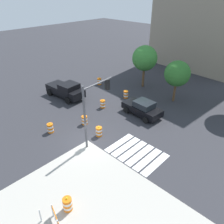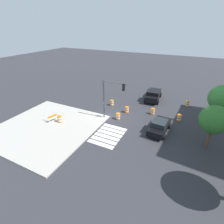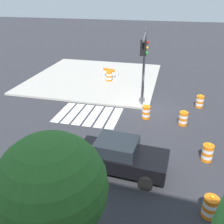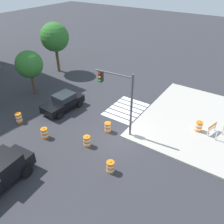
{
  "view_description": "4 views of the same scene",
  "coord_description": "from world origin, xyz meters",
  "views": [
    {
      "loc": [
        12.14,
        -9.49,
        11.87
      ],
      "look_at": [
        -0.41,
        3.48,
        1.4
      ],
      "focal_mm": 35.01,
      "sensor_mm": 36.0,
      "label": 1
    },
    {
      "loc": [
        18.48,
        9.43,
        11.71
      ],
      "look_at": [
        0.89,
        0.77,
        1.41
      ],
      "focal_mm": 26.86,
      "sensor_mm": 36.0,
      "label": 2
    },
    {
      "loc": [
        -1.35,
        16.46,
        7.85
      ],
      "look_at": [
        2.08,
        2.72,
        0.9
      ],
      "focal_mm": 39.8,
      "sensor_mm": 36.0,
      "label": 3
    },
    {
      "loc": [
        -12.75,
        -7.7,
        12.28
      ],
      "look_at": [
        1.96,
        2.14,
        0.68
      ],
      "focal_mm": 36.37,
      "sensor_mm": 36.0,
      "label": 4
    }
  ],
  "objects": [
    {
      "name": "construction_barricade",
      "position": [
        4.56,
        -6.39,
        0.72
      ],
      "size": [
        1.4,
        1.09,
        1.0
      ],
      "color": "silver",
      "rests_on": "sidewalk_corner"
    },
    {
      "name": "pickup_truck",
      "position": [
        -8.55,
        3.98,
        0.97
      ],
      "size": [
        5.28,
        2.66,
        1.92
      ],
      "color": "black",
      "rests_on": "ground"
    },
    {
      "name": "traffic_barrel_median_far",
      "position": [
        -3.59,
        -1.45,
        0.45
      ],
      "size": [
        0.56,
        0.56,
        1.02
      ],
      "color": "orange",
      "rests_on": "ground"
    },
    {
      "name": "office_building_far",
      "position": [
        -3.03,
        27.63,
        9.67
      ],
      "size": [
        14.66,
        10.95,
        19.35
      ],
      "primitive_type": "cube",
      "rotation": [
        0.0,
        0.0,
        -0.07
      ],
      "color": "gray",
      "rests_on": "ground"
    },
    {
      "name": "crosswalk_stripes",
      "position": [
        4.0,
        1.8,
        0.01
      ],
      "size": [
        4.35,
        3.2,
        0.02
      ],
      "color": "silver",
      "rests_on": "ground"
    },
    {
      "name": "sports_car",
      "position": [
        0.59,
        7.01,
        0.81
      ],
      "size": [
        4.41,
        2.35,
        1.63
      ],
      "color": "black",
      "rests_on": "ground"
    },
    {
      "name": "traffic_barrel_on_sidewalk",
      "position": [
        4.34,
        -5.24,
        0.6
      ],
      "size": [
        0.56,
        0.56,
        1.02
      ],
      "color": "orange",
      "rests_on": "sidewalk_corner"
    },
    {
      "name": "traffic_barrel_crosswalk_end",
      "position": [
        0.05,
        1.3,
        0.45
      ],
      "size": [
        0.56,
        0.56,
        1.02
      ],
      "color": "orange",
      "rests_on": "ground"
    },
    {
      "name": "traffic_barrel_lane_center",
      "position": [
        -3.31,
        8.89,
        0.45
      ],
      "size": [
        0.56,
        0.56,
        1.02
      ],
      "color": "orange",
      "rests_on": "ground"
    },
    {
      "name": "street_tree_streetside_mid",
      "position": [
        1.28,
        12.19,
        3.38
      ],
      "size": [
        2.89,
        2.89,
        4.84
      ],
      "color": "brown",
      "rests_on": "ground"
    },
    {
      "name": "ground_plane",
      "position": [
        0.0,
        0.0,
        0.0
      ],
      "size": [
        120.0,
        120.0,
        0.0
      ],
      "primitive_type": "plane",
      "color": "#2D2D33"
    },
    {
      "name": "traffic_barrel_far_curb",
      "position": [
        -2.38,
        1.64,
        0.45
      ],
      "size": [
        0.56,
        0.56,
        1.02
      ],
      "color": "orange",
      "rests_on": "ground"
    },
    {
      "name": "traffic_barrel_near_corner",
      "position": [
        -8.67,
        9.5,
        0.45
      ],
      "size": [
        0.56,
        0.56,
        1.02
      ],
      "color": "orange",
      "rests_on": "ground"
    },
    {
      "name": "traffic_barrel_median_near",
      "position": [
        -3.54,
        5.22,
        0.45
      ],
      "size": [
        0.56,
        0.56,
        1.02
      ],
      "color": "orange",
      "rests_on": "ground"
    },
    {
      "name": "traffic_light_pole",
      "position": [
        0.49,
        0.53,
        3.91
      ],
      "size": [
        0.6,
        3.28,
        5.5
      ],
      "color": "#4C4C51",
      "rests_on": "sidewalk_corner"
    },
    {
      "name": "street_tree_streetside_far",
      "position": [
        -3.95,
        13.13,
        3.85
      ],
      "size": [
        3.2,
        3.2,
        5.47
      ],
      "color": "brown",
      "rests_on": "ground"
    }
  ]
}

